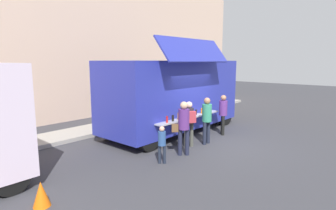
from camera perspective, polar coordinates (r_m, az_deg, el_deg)
The scene contains 11 objects.
ground_plane at distance 10.40m, azimuth 10.50°, elevation -7.96°, with size 60.00×60.00×0.00m, color #38383D.
curb_strip at distance 11.61m, azimuth -22.24°, elevation -6.31°, with size 28.00×1.60×0.15m, color #9E998E.
building_behind at distance 15.23m, azimuth -26.47°, elevation 12.28°, with size 32.00×2.40×8.23m, color beige.
food_truck_main at distance 11.70m, azimuth 1.21°, elevation 2.40°, with size 6.56×3.15×3.86m.
traffic_cone_orange at distance 6.59m, azimuth -24.85°, elevation -16.43°, with size 0.36×0.36×0.55m, color orange.
trash_bin at distance 16.40m, azimuth 4.02°, elevation 0.12°, with size 0.60×0.60×0.95m, color #306639.
customer_front_ordering at distance 10.09m, azimuth 8.06°, elevation -2.39°, with size 0.36×0.35×1.72m.
customer_mid_with_backpack at distance 9.67m, azimuth 4.45°, elevation -3.03°, with size 0.46×0.53×1.63m.
customer_rear_waiting at distance 8.80m, azimuth 3.18°, elevation -3.91°, with size 0.51×0.50×1.76m.
customer_extra_browsing at distance 11.52m, azimuth 11.37°, elevation -1.26°, with size 0.34×0.34×1.66m.
child_near_queue at distance 8.17m, azimuth -1.26°, elevation -7.57°, with size 0.23×0.23×1.14m.
Camera 1 is at (-8.58, -5.04, 3.02)m, focal length 29.34 mm.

